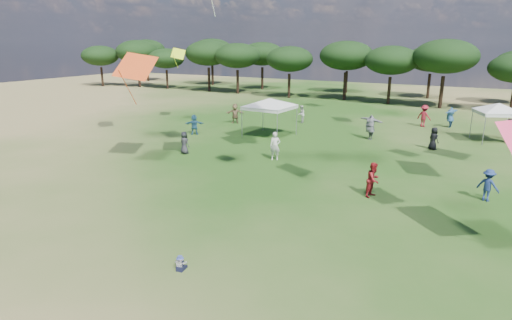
{
  "coord_description": "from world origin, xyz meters",
  "views": [
    {
      "loc": [
        8.2,
        -7.98,
        7.37
      ],
      "look_at": [
        0.52,
        6.0,
        2.9
      ],
      "focal_mm": 30.0,
      "sensor_mm": 36.0,
      "label": 1
    }
  ],
  "objects": [
    {
      "name": "tent_right",
      "position": [
        8.79,
        28.14,
        2.81
      ],
      "size": [
        5.21,
        5.21,
        3.24
      ],
      "rotation": [
        0.0,
        0.0,
        0.38
      ],
      "color": "gray",
      "rests_on": "ground"
    },
    {
      "name": "tent_left",
      "position": [
        -6.96,
        21.87,
        2.9
      ],
      "size": [
        6.77,
        6.77,
        3.32
      ],
      "rotation": [
        0.0,
        0.0,
        -0.06
      ],
      "color": "gray",
      "rests_on": "ground"
    },
    {
      "name": "tree_line",
      "position": [
        2.39,
        47.41,
        5.42
      ],
      "size": [
        108.78,
        17.63,
        7.77
      ],
      "color": "black",
      "rests_on": "ground"
    },
    {
      "name": "toddler",
      "position": [
        -0.11,
        1.95,
        0.24
      ],
      "size": [
        0.37,
        0.41,
        0.53
      ],
      "rotation": [
        0.0,
        0.0,
        0.15
      ],
      "color": "black",
      "rests_on": "ground"
    },
    {
      "name": "ground",
      "position": [
        0.0,
        0.0,
        0.0
      ],
      "size": [
        140.0,
        140.0,
        0.0
      ],
      "primitive_type": "plane",
      "color": "#264C16",
      "rests_on": "ground"
    },
    {
      "name": "festival_crowd",
      "position": [
        1.14,
        24.09,
        0.9
      ],
      "size": [
        28.44,
        22.2,
        1.93
      ],
      "color": "maroon",
      "rests_on": "ground"
    }
  ]
}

